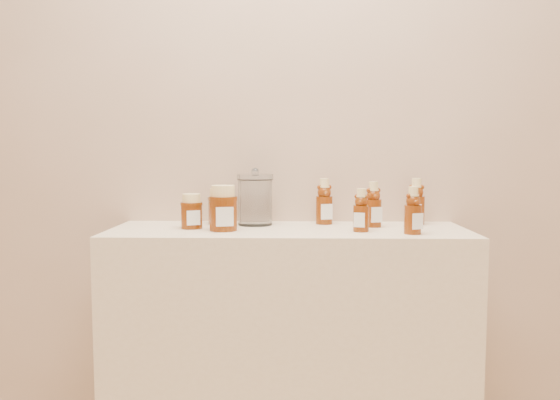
# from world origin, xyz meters

# --- Properties ---
(wall_back) EXTENTS (3.50, 0.02, 2.70)m
(wall_back) POSITION_xyz_m (0.00, 1.75, 1.35)
(wall_back) COLOR tan
(wall_back) RESTS_ON ground
(display_table) EXTENTS (1.20, 0.40, 0.90)m
(display_table) POSITION_xyz_m (0.00, 1.55, 0.45)
(display_table) COLOR beige
(display_table) RESTS_ON ground
(bear_bottle_back_left) EXTENTS (0.08, 0.08, 0.19)m
(bear_bottle_back_left) POSITION_xyz_m (0.13, 1.68, 0.99)
(bear_bottle_back_left) COLOR #5A2107
(bear_bottle_back_left) RESTS_ON display_table
(bear_bottle_back_mid) EXTENTS (0.07, 0.07, 0.18)m
(bear_bottle_back_mid) POSITION_xyz_m (0.29, 1.61, 0.99)
(bear_bottle_back_mid) COLOR #5A2107
(bear_bottle_back_mid) RESTS_ON display_table
(bear_bottle_back_right) EXTENTS (0.08, 0.08, 0.19)m
(bear_bottle_back_right) POSITION_xyz_m (0.45, 1.68, 0.99)
(bear_bottle_back_right) COLOR #5A2107
(bear_bottle_back_right) RESTS_ON display_table
(bear_bottle_front_left) EXTENTS (0.07, 0.07, 0.16)m
(bear_bottle_front_left) POSITION_xyz_m (0.24, 1.50, 0.98)
(bear_bottle_front_left) COLOR #5A2107
(bear_bottle_front_left) RESTS_ON display_table
(bear_bottle_front_right) EXTENTS (0.07, 0.07, 0.17)m
(bear_bottle_front_right) POSITION_xyz_m (0.39, 1.45, 0.98)
(bear_bottle_front_right) COLOR #5A2107
(bear_bottle_front_right) RESTS_ON display_table
(honey_jar_left) EXTENTS (0.10, 0.10, 0.12)m
(honey_jar_left) POSITION_xyz_m (-0.33, 1.55, 0.96)
(honey_jar_left) COLOR #5A2107
(honey_jar_left) RESTS_ON display_table
(honey_jar_back) EXTENTS (0.09, 0.09, 0.13)m
(honey_jar_back) POSITION_xyz_m (-0.25, 1.67, 0.96)
(honey_jar_back) COLOR #5A2107
(honey_jar_back) RESTS_ON display_table
(honey_jar_front) EXTENTS (0.11, 0.11, 0.15)m
(honey_jar_front) POSITION_xyz_m (-0.21, 1.51, 0.97)
(honey_jar_front) COLOR #5A2107
(honey_jar_front) RESTS_ON display_table
(glass_canister) EXTENTS (0.17, 0.17, 0.20)m
(glass_canister) POSITION_xyz_m (-0.12, 1.65, 1.00)
(glass_canister) COLOR white
(glass_canister) RESTS_ON display_table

